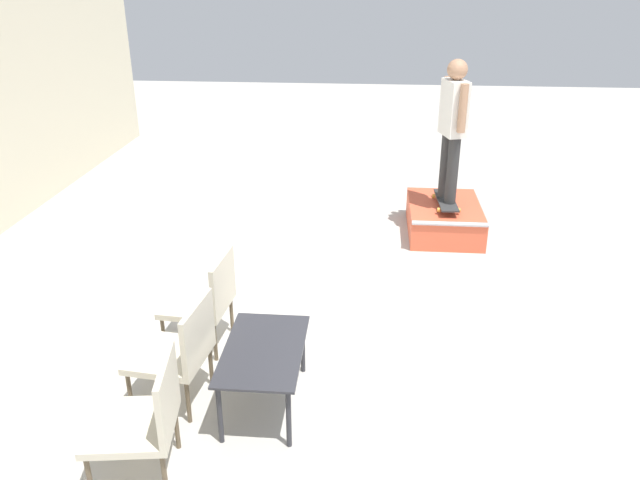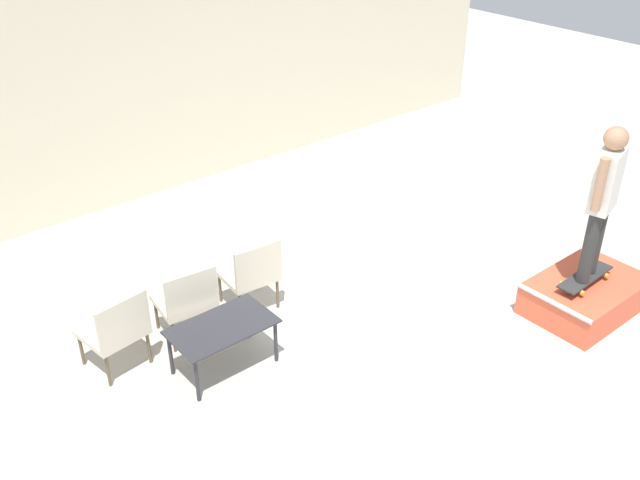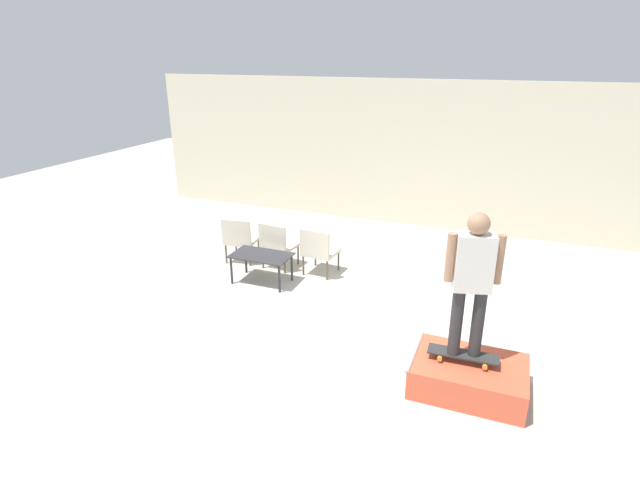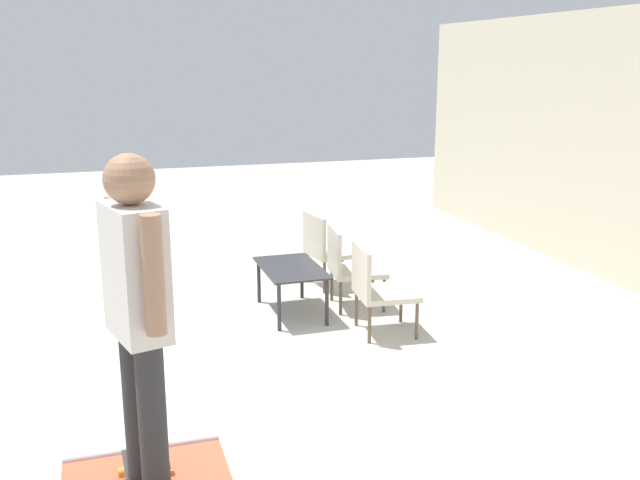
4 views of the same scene
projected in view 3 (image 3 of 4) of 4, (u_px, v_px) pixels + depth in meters
name	position (u px, v px, depth m)	size (l,w,h in m)	color
ground_plane	(339.00, 326.00, 6.80)	(24.00, 24.00, 0.00)	#B7B2A8
house_wall_back	(414.00, 155.00, 10.23)	(12.00, 0.06, 3.00)	beige
skate_ramp_box	(468.00, 376.00, 5.46)	(1.23, 0.84, 0.37)	#DB5638
skateboard_on_ramp	(463.00, 354.00, 5.40)	(0.76, 0.28, 0.07)	#2D2D2D
person_skater	(473.00, 275.00, 5.07)	(0.55, 0.29, 1.60)	#2D2D2D
coffee_table	(261.00, 258.00, 7.94)	(0.95, 0.56, 0.48)	#2D2D33
patio_chair_left	(240.00, 238.00, 8.71)	(0.59, 0.59, 0.82)	brown
patio_chair_center	(277.00, 243.00, 8.46)	(0.58, 0.58, 0.82)	brown
patio_chair_right	(319.00, 249.00, 8.20)	(0.56, 0.56, 0.82)	brown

